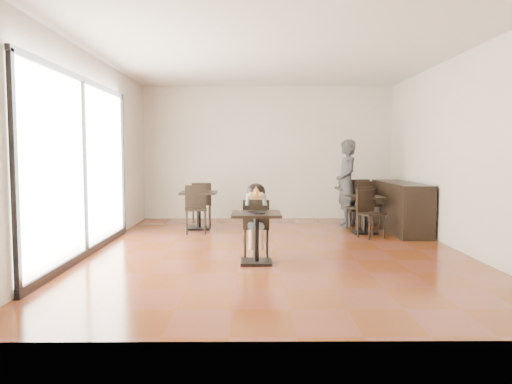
{
  "coord_description": "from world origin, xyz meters",
  "views": [
    {
      "loc": [
        -0.39,
        -8.12,
        1.59
      ],
      "look_at": [
        -0.32,
        -0.49,
        1.0
      ],
      "focal_mm": 35.0,
      "sensor_mm": 36.0,
      "label": 1
    }
  ],
  "objects_px": {
    "cafe_table_back": "(355,206)",
    "cafe_table_left": "(199,210)",
    "chair_back_a": "(357,200)",
    "chair_back_b": "(368,205)",
    "chair_left_b": "(196,209)",
    "adult_patron": "(346,183)",
    "child_table": "(256,238)",
    "cafe_table_mid": "(365,215)",
    "child_chair": "(256,227)",
    "child": "(256,220)",
    "chair_mid_b": "(371,214)",
    "chair_left_a": "(201,204)",
    "chair_mid_a": "(359,208)"
  },
  "relations": [
    {
      "from": "cafe_table_back",
      "to": "cafe_table_left",
      "type": "bearing_deg",
      "value": -169.85
    },
    {
      "from": "chair_back_a",
      "to": "chair_back_b",
      "type": "bearing_deg",
      "value": 82.6
    },
    {
      "from": "chair_left_b",
      "to": "chair_back_a",
      "type": "xyz_separation_m",
      "value": [
        3.58,
        1.71,
        0.02
      ]
    },
    {
      "from": "cafe_table_left",
      "to": "cafe_table_back",
      "type": "height_order",
      "value": "cafe_table_back"
    },
    {
      "from": "cafe_table_left",
      "to": "adult_patron",
      "type": "bearing_deg",
      "value": 5.62
    },
    {
      "from": "child_table",
      "to": "cafe_table_mid",
      "type": "distance_m",
      "value": 3.48
    },
    {
      "from": "cafe_table_mid",
      "to": "child_chair",
      "type": "bearing_deg",
      "value": -135.23
    },
    {
      "from": "adult_patron",
      "to": "cafe_table_mid",
      "type": "relative_size",
      "value": 2.55
    },
    {
      "from": "adult_patron",
      "to": "chair_back_b",
      "type": "height_order",
      "value": "adult_patron"
    },
    {
      "from": "cafe_table_left",
      "to": "child_table",
      "type": "bearing_deg",
      "value": -70.36
    },
    {
      "from": "child",
      "to": "chair_mid_b",
      "type": "distance_m",
      "value": 2.72
    },
    {
      "from": "child",
      "to": "chair_back_b",
      "type": "height_order",
      "value": "child"
    },
    {
      "from": "child_table",
      "to": "cafe_table_back",
      "type": "bearing_deg",
      "value": 60.37
    },
    {
      "from": "cafe_table_mid",
      "to": "chair_left_a",
      "type": "xyz_separation_m",
      "value": [
        -3.37,
        1.15,
        0.1
      ]
    },
    {
      "from": "child",
      "to": "chair_back_b",
      "type": "bearing_deg",
      "value": 49.66
    },
    {
      "from": "cafe_table_left",
      "to": "chair_left_b",
      "type": "height_order",
      "value": "chair_left_b"
    },
    {
      "from": "child_chair",
      "to": "chair_mid_b",
      "type": "distance_m",
      "value": 2.72
    },
    {
      "from": "child_table",
      "to": "chair_mid_a",
      "type": "bearing_deg",
      "value": 56.24
    },
    {
      "from": "child_chair",
      "to": "child",
      "type": "xyz_separation_m",
      "value": [
        0.0,
        0.0,
        0.12
      ]
    },
    {
      "from": "child_chair",
      "to": "chair_left_a",
      "type": "bearing_deg",
      "value": -70.36
    },
    {
      "from": "chair_left_b",
      "to": "cafe_table_left",
      "type": "bearing_deg",
      "value": 83.09
    },
    {
      "from": "child_table",
      "to": "cafe_table_back",
      "type": "xyz_separation_m",
      "value": [
        2.23,
        3.93,
        0.04
      ]
    },
    {
      "from": "cafe_table_mid",
      "to": "cafe_table_back",
      "type": "bearing_deg",
      "value": 87.61
    },
    {
      "from": "chair_left_b",
      "to": "chair_back_b",
      "type": "xyz_separation_m",
      "value": [
        3.58,
        0.61,
        0.02
      ]
    },
    {
      "from": "child",
      "to": "chair_mid_a",
      "type": "relative_size",
      "value": 1.25
    },
    {
      "from": "chair_mid_b",
      "to": "chair_mid_a",
      "type": "bearing_deg",
      "value": 65.04
    },
    {
      "from": "cafe_table_back",
      "to": "chair_back_a",
      "type": "bearing_deg",
      "value": 73.07
    },
    {
      "from": "child_chair",
      "to": "cafe_table_left",
      "type": "xyz_separation_m",
      "value": [
        -1.18,
        2.77,
        -0.05
      ]
    },
    {
      "from": "chair_back_a",
      "to": "cafe_table_mid",
      "type": "bearing_deg",
      "value": 75.55
    },
    {
      "from": "cafe_table_back",
      "to": "chair_back_b",
      "type": "bearing_deg",
      "value": -73.07
    },
    {
      "from": "cafe_table_mid",
      "to": "chair_back_a",
      "type": "bearing_deg",
      "value": 82.95
    },
    {
      "from": "adult_patron",
      "to": "chair_left_b",
      "type": "bearing_deg",
      "value": -82.18
    },
    {
      "from": "chair_left_b",
      "to": "child",
      "type": "bearing_deg",
      "value": -68.81
    },
    {
      "from": "child",
      "to": "chair_mid_a",
      "type": "xyz_separation_m",
      "value": [
        2.18,
        2.72,
        -0.11
      ]
    },
    {
      "from": "child_table",
      "to": "chair_mid_b",
      "type": "distance_m",
      "value": 3.08
    },
    {
      "from": "chair_left_a",
      "to": "child",
      "type": "bearing_deg",
      "value": 102.73
    },
    {
      "from": "adult_patron",
      "to": "cafe_table_left",
      "type": "xyz_separation_m",
      "value": [
        -3.17,
        -0.31,
        -0.55
      ]
    },
    {
      "from": "child",
      "to": "chair_left_b",
      "type": "relative_size",
      "value": 1.18
    },
    {
      "from": "child",
      "to": "chair_back_a",
      "type": "distance_m",
      "value": 4.6
    },
    {
      "from": "adult_patron",
      "to": "chair_mid_a",
      "type": "relative_size",
      "value": 2.12
    },
    {
      "from": "cafe_table_mid",
      "to": "chair_mid_b",
      "type": "xyz_separation_m",
      "value": [
        0.0,
        -0.55,
        0.08
      ]
    },
    {
      "from": "child_table",
      "to": "chair_mid_b",
      "type": "height_order",
      "value": "chair_mid_b"
    },
    {
      "from": "child",
      "to": "chair_mid_b",
      "type": "bearing_deg",
      "value": 36.51
    },
    {
      "from": "cafe_table_mid",
      "to": "chair_left_b",
      "type": "distance_m",
      "value": 3.37
    },
    {
      "from": "chair_left_b",
      "to": "child_table",
      "type": "bearing_deg",
      "value": -73.75
    },
    {
      "from": "chair_left_a",
      "to": "chair_back_b",
      "type": "distance_m",
      "value": 3.62
    },
    {
      "from": "cafe_table_left",
      "to": "chair_back_b",
      "type": "relative_size",
      "value": 0.79
    },
    {
      "from": "chair_left_a",
      "to": "chair_back_a",
      "type": "height_order",
      "value": "chair_back_a"
    },
    {
      "from": "child",
      "to": "adult_patron",
      "type": "relative_size",
      "value": 0.59
    },
    {
      "from": "cafe_table_left",
      "to": "chair_mid_b",
      "type": "bearing_deg",
      "value": -18.85
    }
  ]
}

